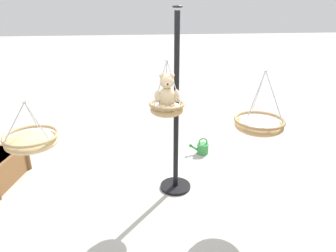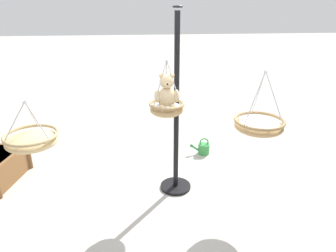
% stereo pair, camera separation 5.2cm
% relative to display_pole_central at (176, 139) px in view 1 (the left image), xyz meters
% --- Properties ---
extents(ground_plane, '(40.00, 40.00, 0.00)m').
position_rel_display_pole_central_xyz_m(ground_plane, '(0.10, 0.04, -0.78)').
color(ground_plane, '#ADAAA3').
extents(display_pole_central, '(0.44, 0.44, 2.49)m').
position_rel_display_pole_central_xyz_m(display_pole_central, '(0.00, 0.00, 0.00)').
color(display_pole_central, black).
rests_on(display_pole_central, ground).
extents(hanging_basket_with_teddy, '(0.44, 0.44, 0.69)m').
position_rel_display_pole_central_xyz_m(hanging_basket_with_teddy, '(0.15, 0.25, 0.54)').
color(hanging_basket_with_teddy, tan).
extents(teddy_bear, '(0.30, 0.26, 0.44)m').
position_rel_display_pole_central_xyz_m(teddy_bear, '(0.15, 0.27, 0.73)').
color(teddy_bear, '#D1B789').
extents(hanging_basket_left_high, '(0.60, 0.60, 0.75)m').
position_rel_display_pole_central_xyz_m(hanging_basket_left_high, '(-0.93, 0.54, 0.40)').
color(hanging_basket_left_high, tan).
extents(hanging_basket_right_low, '(0.61, 0.61, 0.56)m').
position_rel_display_pole_central_xyz_m(hanging_basket_right_low, '(1.72, 0.49, 0.30)').
color(hanging_basket_right_low, tan).
extents(watering_can, '(0.35, 0.20, 0.30)m').
position_rel_display_pole_central_xyz_m(watering_can, '(-0.61, -1.02, -0.68)').
color(watering_can, '#338C3F').
rests_on(watering_can, ground).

